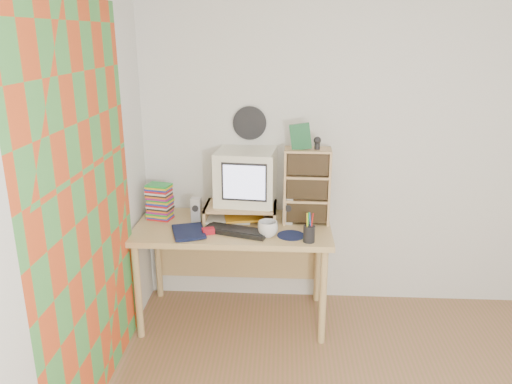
# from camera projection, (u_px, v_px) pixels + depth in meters

# --- Properties ---
(back_wall) EXTENTS (3.50, 0.00, 3.50)m
(back_wall) POSITION_uv_depth(u_px,v_px,m) (374.00, 148.00, 3.73)
(back_wall) COLOR white
(back_wall) RESTS_ON floor
(left_wall) EXTENTS (0.00, 3.50, 3.50)m
(left_wall) POSITION_uv_depth(u_px,v_px,m) (34.00, 231.00, 2.16)
(left_wall) COLOR white
(left_wall) RESTS_ON floor
(curtain) EXTENTS (0.00, 2.20, 2.20)m
(curtain) POSITION_uv_depth(u_px,v_px,m) (87.00, 215.00, 2.64)
(curtain) COLOR #D3491D
(curtain) RESTS_ON left_wall
(wall_disc) EXTENTS (0.25, 0.02, 0.25)m
(wall_disc) POSITION_uv_depth(u_px,v_px,m) (250.00, 123.00, 3.70)
(wall_disc) COLOR black
(wall_disc) RESTS_ON back_wall
(desk) EXTENTS (1.40, 0.70, 0.75)m
(desk) POSITION_uv_depth(u_px,v_px,m) (234.00, 239.00, 3.68)
(desk) COLOR tan
(desk) RESTS_ON floor
(monitor_riser) EXTENTS (0.52, 0.30, 0.12)m
(monitor_riser) POSITION_uv_depth(u_px,v_px,m) (241.00, 208.00, 3.65)
(monitor_riser) COLOR tan
(monitor_riser) RESTS_ON desk
(crt_monitor) EXTENTS (0.45, 0.45, 0.39)m
(crt_monitor) POSITION_uv_depth(u_px,v_px,m) (246.00, 178.00, 3.63)
(crt_monitor) COLOR white
(crt_monitor) RESTS_ON monitor_riser
(speaker_left) EXTENTS (0.07, 0.07, 0.18)m
(speaker_left) POSITION_uv_depth(u_px,v_px,m) (196.00, 210.00, 3.61)
(speaker_left) COLOR silver
(speaker_left) RESTS_ON desk
(speaker_right) EXTENTS (0.08, 0.08, 0.20)m
(speaker_right) POSITION_uv_depth(u_px,v_px,m) (288.00, 210.00, 3.60)
(speaker_right) COLOR silver
(speaker_right) RESTS_ON desk
(keyboard) EXTENTS (0.47, 0.28, 0.03)m
(keyboard) POSITION_uv_depth(u_px,v_px,m) (236.00, 231.00, 3.44)
(keyboard) COLOR black
(keyboard) RESTS_ON desk
(dvd_stack) EXTENTS (0.19, 0.16, 0.24)m
(dvd_stack) POSITION_uv_depth(u_px,v_px,m) (160.00, 203.00, 3.67)
(dvd_stack) COLOR brown
(dvd_stack) RESTS_ON desk
(cd_rack) EXTENTS (0.33, 0.18, 0.55)m
(cd_rack) POSITION_uv_depth(u_px,v_px,m) (307.00, 186.00, 3.57)
(cd_rack) COLOR tan
(cd_rack) RESTS_ON desk
(mug) EXTENTS (0.15, 0.15, 0.11)m
(mug) POSITION_uv_depth(u_px,v_px,m) (268.00, 229.00, 3.37)
(mug) COLOR silver
(mug) RESTS_ON desk
(diary) EXTENTS (0.30, 0.26, 0.05)m
(diary) POSITION_uv_depth(u_px,v_px,m) (173.00, 232.00, 3.40)
(diary) COLOR #0E1434
(diary) RESTS_ON desk
(mousepad) EXTENTS (0.20, 0.20, 0.00)m
(mousepad) POSITION_uv_depth(u_px,v_px,m) (291.00, 235.00, 3.40)
(mousepad) COLOR #101436
(mousepad) RESTS_ON desk
(pen_cup) EXTENTS (0.09, 0.09, 0.16)m
(pen_cup) POSITION_uv_depth(u_px,v_px,m) (309.00, 231.00, 3.28)
(pen_cup) COLOR black
(pen_cup) RESTS_ON desk
(papers) EXTENTS (0.36, 0.29, 0.04)m
(papers) POSITION_uv_depth(u_px,v_px,m) (233.00, 217.00, 3.68)
(papers) COLOR silver
(papers) RESTS_ON desk
(red_box) EXTENTS (0.10, 0.08, 0.04)m
(red_box) POSITION_uv_depth(u_px,v_px,m) (208.00, 231.00, 3.42)
(red_box) COLOR #AC1220
(red_box) RESTS_ON desk
(game_box) EXTENTS (0.14, 0.03, 0.18)m
(game_box) POSITION_uv_depth(u_px,v_px,m) (301.00, 137.00, 3.44)
(game_box) COLOR #18542B
(game_box) RESTS_ON cd_rack
(webcam) EXTENTS (0.06, 0.06, 0.09)m
(webcam) POSITION_uv_depth(u_px,v_px,m) (317.00, 143.00, 3.46)
(webcam) COLOR black
(webcam) RESTS_ON cd_rack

